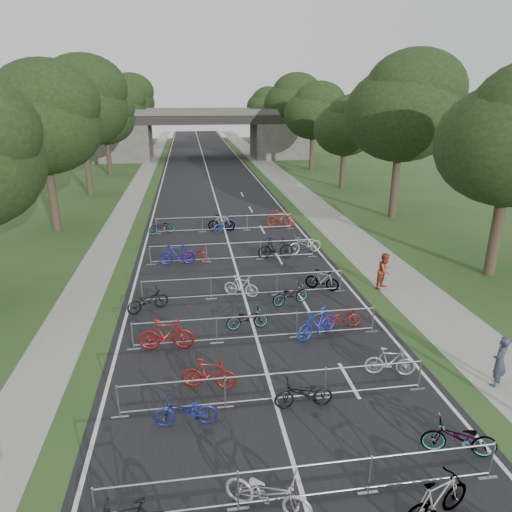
{
  "coord_description": "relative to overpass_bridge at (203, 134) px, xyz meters",
  "views": [
    {
      "loc": [
        -2.27,
        -4.18,
        8.85
      ],
      "look_at": [
        0.91,
        17.51,
        1.1
      ],
      "focal_mm": 32.0,
      "sensor_mm": 36.0,
      "label": 1
    }
  ],
  "objects": [
    {
      "name": "overpass_bridge",
      "position": [
        0.0,
        0.0,
        0.0
      ],
      "size": [
        31.0,
        8.0,
        7.05
      ],
      "color": "#45433E",
      "rests_on": "ground"
    },
    {
      "name": "pedestrian_a",
      "position": [
        7.2,
        -57.93,
        -2.66
      ],
      "size": [
        0.76,
        0.71,
        1.74
      ],
      "primitive_type": "imported",
      "rotation": [
        0.0,
        0.0,
        3.78
      ],
      "color": "#2B3241",
      "rests_on": "ground"
    },
    {
      "name": "tree_left_5",
      "position": [
        -11.39,
        10.93,
        4.58
      ],
      "size": [
        8.4,
        8.4,
        12.81
      ],
      "color": "#33261C",
      "rests_on": "ground"
    },
    {
      "name": "tree_right_4",
      "position": [
        13.11,
        -1.07,
        4.37
      ],
      "size": [
        8.18,
        8.18,
        12.47
      ],
      "color": "#33261C",
      "rests_on": "ground"
    },
    {
      "name": "bike_22",
      "position": [
        2.41,
        -44.97,
        -2.91
      ],
      "size": [
        2.1,
        0.69,
        1.25
      ],
      "primitive_type": "imported",
      "rotation": [
        0.0,
        0.0,
        1.62
      ],
      "color": "black",
      "rests_on": "ground"
    },
    {
      "name": "tree_right_6",
      "position": [
        13.11,
        22.93,
        3.39
      ],
      "size": [
        7.17,
        7.17,
        10.93
      ],
      "color": "#33261C",
      "rests_on": "ground"
    },
    {
      "name": "tree_right_5",
      "position": [
        13.11,
        10.93,
        2.41
      ],
      "size": [
        6.16,
        6.16,
        9.39
      ],
      "color": "#33261C",
      "rests_on": "ground"
    },
    {
      "name": "bike_6",
      "position": [
        2.69,
        -62.29,
        -2.96
      ],
      "size": [
        1.98,
        1.11,
        1.15
      ],
      "primitive_type": "imported",
      "rotation": [
        0.0,
        0.0,
        1.89
      ],
      "color": "#9B9DA2",
      "rests_on": "ground"
    },
    {
      "name": "bike_19",
      "position": [
        3.79,
        -49.69,
        -3.04
      ],
      "size": [
        1.66,
        1.25,
        1.0
      ],
      "primitive_type": "imported",
      "rotation": [
        0.0,
        0.0,
        1.04
      ],
      "color": "#9B9DA2",
      "rests_on": "ground"
    },
    {
      "name": "pedestrian_b",
      "position": [
        6.8,
        -49.93,
        -2.64
      ],
      "size": [
        1.1,
        1.06,
        1.78
      ],
      "primitive_type": "imported",
      "rotation": [
        0.0,
        0.0,
        0.64
      ],
      "color": "maroon",
      "rests_on": "ground"
    },
    {
      "name": "barrier_row_6",
      "position": [
        0.0,
        -39.0,
        -2.99
      ],
      "size": [
        9.7,
        0.08,
        1.1
      ],
      "color": "#9B9DA2",
      "rests_on": "ground"
    },
    {
      "name": "bike_16",
      "position": [
        -4.3,
        -50.82,
        -3.05
      ],
      "size": [
        1.95,
        1.39,
        0.97
      ],
      "primitive_type": "imported",
      "rotation": [
        0.0,
        0.0,
        2.02
      ],
      "color": "black",
      "rests_on": "ground"
    },
    {
      "name": "bike_20",
      "position": [
        -3.12,
        -45.16,
        -2.93
      ],
      "size": [
        2.04,
        0.64,
        1.22
      ],
      "primitive_type": "imported",
      "rotation": [
        0.0,
        0.0,
        4.74
      ],
      "color": "navy",
      "rests_on": "ground"
    },
    {
      "name": "barrier_row_4",
      "position": [
        0.0,
        -50.0,
        -2.99
      ],
      "size": [
        9.7,
        0.08,
        1.1
      ],
      "color": "#9B9DA2",
      "rests_on": "ground"
    },
    {
      "name": "bike_18",
      "position": [
        1.94,
        -51.04,
        -3.07
      ],
      "size": [
        1.87,
        1.1,
        0.93
      ],
      "primitive_type": "imported",
      "rotation": [
        0.0,
        0.0,
        1.87
      ],
      "color": "#9B9DA2",
      "rests_on": "ground"
    },
    {
      "name": "bike_17",
      "position": [
        -0.14,
        -49.87,
        -3.03
      ],
      "size": [
        1.7,
        1.14,
        1.0
      ],
      "primitive_type": "imported",
      "rotation": [
        0.0,
        0.0,
        1.12
      ],
      "color": "#ACACB3",
      "rests_on": "ground"
    },
    {
      "name": "tree_right_1",
      "position": [
        13.11,
        -37.07,
        4.37
      ],
      "size": [
        8.18,
        8.18,
        12.47
      ],
      "color": "#33261C",
      "rests_on": "ground"
    },
    {
      "name": "sidewalk_right",
      "position": [
        8.0,
        -15.0,
        -3.53
      ],
      "size": [
        3.0,
        140.0,
        0.01
      ],
      "primitive_type": "cube",
      "color": "gray",
      "rests_on": "ground"
    },
    {
      "name": "tree_left_4",
      "position": [
        -11.39,
        -1.07,
        3.77
      ],
      "size": [
        7.56,
        7.56,
        11.53
      ],
      "color": "#33261C",
      "rests_on": "ground"
    },
    {
      "name": "barrier_row_2",
      "position": [
        0.0,
        -57.8,
        -2.99
      ],
      "size": [
        9.7,
        0.08,
        1.1
      ],
      "color": "#9B9DA2",
      "rests_on": "ground"
    },
    {
      "name": "tree_left_3",
      "position": [
        -11.39,
        -13.07,
        2.96
      ],
      "size": [
        6.72,
        6.72,
        10.25
      ],
      "color": "#33261C",
      "rests_on": "ground"
    },
    {
      "name": "bike_8",
      "position": [
        -2.69,
        -58.41,
        -3.06
      ],
      "size": [
        1.81,
        0.68,
        0.94
      ],
      "primitive_type": "imported",
      "rotation": [
        0.0,
        0.0,
        4.68
      ],
      "color": "navy",
      "rests_on": "ground"
    },
    {
      "name": "barrier_row_3",
      "position": [
        0.0,
        -54.0,
        -2.99
      ],
      "size": [
        9.7,
        0.08,
        1.1
      ],
      "color": "#9B9DA2",
      "rests_on": "ground"
    },
    {
      "name": "bike_9",
      "position": [
        -1.95,
        -56.77,
        -3.0
      ],
      "size": [
        1.85,
        0.93,
        1.07
      ],
      "primitive_type": "imported",
      "rotation": [
        0.0,
        0.0,
        1.32
      ],
      "color": "maroon",
      "rests_on": "ground"
    },
    {
      "name": "barrier_row_5",
      "position": [
        0.0,
        -45.0,
        -2.99
      ],
      "size": [
        9.7,
        0.08,
        1.1
      ],
      "color": "#9B9DA2",
      "rests_on": "ground"
    },
    {
      "name": "tree_right_3",
      "position": [
        13.11,
        -13.07,
        3.39
      ],
      "size": [
        7.17,
        7.17,
        10.93
      ],
      "color": "#33261C",
      "rests_on": "ground"
    },
    {
      "name": "bike_7",
      "position": [
        4.3,
        -60.55,
        -3.04
      ],
      "size": [
        2.0,
        1.21,
        0.99
      ],
      "primitive_type": "imported",
      "rotation": [
        0.0,
        0.0,
        4.4
      ],
      "color": "#9B9DA2",
      "rests_on": "ground"
    },
    {
      "name": "tree_left_1",
      "position": [
        -11.39,
        -37.07,
        3.77
      ],
      "size": [
        7.56,
        7.56,
        11.53
      ],
      "color": "#33261C",
      "rests_on": "ground"
    },
    {
      "name": "bike_14",
      "position": [
        2.31,
        -54.1,
        -2.93
      ],
      "size": [
        2.03,
        1.44,
        1.2
      ],
      "primitive_type": "imported",
      "rotation": [
        0.0,
        0.0,
        5.21
      ],
      "color": "#1C2B9F",
      "rests_on": "ground"
    },
    {
      "name": "bike_24",
      "position": [
        -4.24,
        -39.09,
        -3.05
      ],
      "size": [
        1.95,
        1.28,
        0.97
      ],
      "primitive_type": "imported",
      "rotation": [
        0.0,
        0.0,
        5.09
      ],
      "color": "#9B9DA2",
      "rests_on": "ground"
    },
    {
      "name": "bike_27",
      "position": [
        4.03,
        -38.44,
        -2.92
      ],
      "size": [
        2.1,
        0.92,
        1.22
      ],
      "primitive_type": "imported",
      "rotation": [
        0.0,
        0.0,
        1.4
      ],
      "color": "maroon",
      "rests_on": "ground"
    },
    {
      "name": "bike_5",
      "position": [
        -0.88,
        -61.53,
        -2.99
      ],
      "size": [
        2.15,
        1.61,
        1.08
      ],
      "primitive_type": "imported",
      "rotation": [
        0.0,
        0.0,
        1.07
      ],
      "color": "#A8A7AF",
      "rests_on": "ground"
    },
    {
      "name": "bike_15",
      "position": [
        3.45,
        -53.57,
        -3.08
      ],
      "size": [
        1.8,
        0.86,
        0.91
      ],
      "primitive_type": "imported",
      "rotation": [
        0.0,
        0.0,
        1.73
      ],
      "color": "maroon",
      "rests_on": "ground"
    },
    {
      "name": "bike_12",
      "position": [
        -3.38,
        -54.15,
        -2.92
      ],
      "size": [
        2.08,
        0.74,
        1.22
      ],
      "primitive_type": "imported",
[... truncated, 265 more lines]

